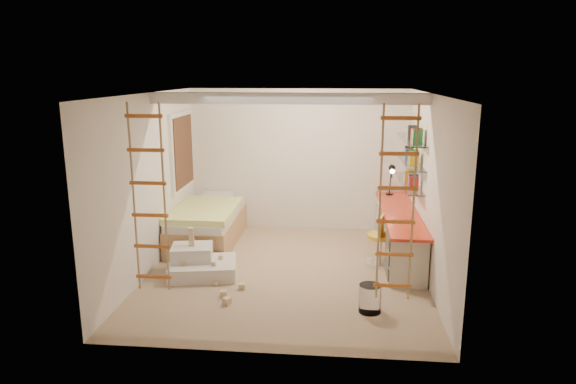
# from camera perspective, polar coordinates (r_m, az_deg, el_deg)

# --- Properties ---
(floor) EXTENTS (4.50, 4.50, 0.00)m
(floor) POSITION_cam_1_polar(r_m,az_deg,el_deg) (7.68, -0.22, -8.90)
(floor) COLOR tan
(floor) RESTS_ON ground
(ceiling_beam) EXTENTS (4.00, 0.18, 0.16)m
(ceiling_beam) POSITION_cam_1_polar(r_m,az_deg,el_deg) (7.42, 0.00, 10.35)
(ceiling_beam) COLOR white
(ceiling_beam) RESTS_ON ceiling
(window_frame) EXTENTS (0.06, 1.15, 1.35)m
(window_frame) POSITION_cam_1_polar(r_m,az_deg,el_deg) (9.09, -11.76, 4.45)
(window_frame) COLOR white
(window_frame) RESTS_ON wall_left
(window_blind) EXTENTS (0.02, 1.00, 1.20)m
(window_blind) POSITION_cam_1_polar(r_m,az_deg,el_deg) (9.07, -11.52, 4.45)
(window_blind) COLOR #4C2D1E
(window_blind) RESTS_ON window_frame
(rope_ladder_left) EXTENTS (0.41, 0.04, 2.13)m
(rope_ladder_left) POSITION_cam_1_polar(r_m,az_deg,el_deg) (5.87, -15.19, -0.79)
(rope_ladder_left) COLOR #C45B21
(rope_ladder_left) RESTS_ON ceiling
(rope_ladder_right) EXTENTS (0.41, 0.04, 2.13)m
(rope_ladder_right) POSITION_cam_1_polar(r_m,az_deg,el_deg) (5.54, 11.97, -1.44)
(rope_ladder_right) COLOR orange
(rope_ladder_right) RESTS_ON ceiling
(waste_bin) EXTENTS (0.28, 0.28, 0.35)m
(waste_bin) POSITION_cam_1_polar(r_m,az_deg,el_deg) (6.51, 9.11, -11.60)
(waste_bin) COLOR white
(waste_bin) RESTS_ON floor
(desk) EXTENTS (0.56, 2.80, 0.75)m
(desk) POSITION_cam_1_polar(r_m,az_deg,el_deg) (8.38, 12.18, -4.35)
(desk) COLOR red
(desk) RESTS_ON floor
(shelves) EXTENTS (0.25, 1.80, 0.71)m
(shelves) POSITION_cam_1_polar(r_m,az_deg,el_deg) (8.41, 13.37, 3.33)
(shelves) COLOR white
(shelves) RESTS_ON wall_right
(bed) EXTENTS (1.02, 2.00, 0.69)m
(bed) POSITION_cam_1_polar(r_m,az_deg,el_deg) (8.96, -8.91, -3.56)
(bed) COLOR #AD7F51
(bed) RESTS_ON floor
(task_lamp) EXTENTS (0.14, 0.36, 0.57)m
(task_lamp) POSITION_cam_1_polar(r_m,az_deg,el_deg) (9.12, 11.43, 1.86)
(task_lamp) COLOR black
(task_lamp) RESTS_ON desk
(swivel_chair) EXTENTS (0.57, 0.57, 0.79)m
(swivel_chair) POSITION_cam_1_polar(r_m,az_deg,el_deg) (7.99, 10.20, -6.00)
(swivel_chair) COLOR gold
(swivel_chair) RESTS_ON floor
(play_platform) EXTENTS (1.06, 0.89, 0.42)m
(play_platform) POSITION_cam_1_polar(r_m,az_deg,el_deg) (7.65, -9.77, -7.87)
(play_platform) COLOR silver
(play_platform) RESTS_ON floor
(toy_blocks) EXTENTS (0.96, 1.11, 0.69)m
(toy_blocks) POSITION_cam_1_polar(r_m,az_deg,el_deg) (7.33, -8.83, -7.88)
(toy_blocks) COLOR #CCB284
(toy_blocks) RESTS_ON floor
(books) EXTENTS (0.14, 0.70, 0.92)m
(books) POSITION_cam_1_polar(r_m,az_deg,el_deg) (8.39, 13.42, 4.26)
(books) COLOR red
(books) RESTS_ON shelves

